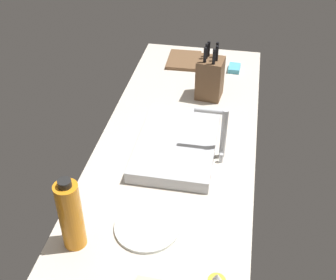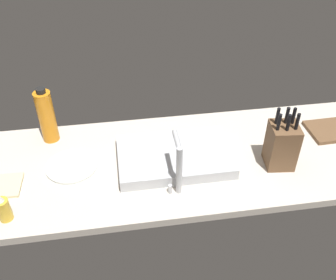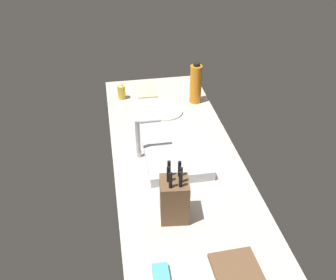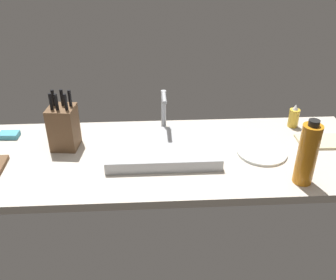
{
  "view_description": "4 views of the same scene",
  "coord_description": "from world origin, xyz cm",
  "px_view_note": "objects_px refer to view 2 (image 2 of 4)",
  "views": [
    {
      "loc": [
        142.87,
        23.29,
        116.64
      ],
      "look_at": [
        3.83,
        -2.69,
        9.11
      ],
      "focal_mm": 47.17,
      "sensor_mm": 36.0,
      "label": 1
    },
    {
      "loc": [
        23.97,
        125.71,
        115.13
      ],
      "look_at": [
        4.35,
        -2.33,
        12.96
      ],
      "focal_mm": 41.42,
      "sensor_mm": 36.0,
      "label": 2
    },
    {
      "loc": [
        -156.81,
        31.97,
        124.71
      ],
      "look_at": [
        2.03,
        3.96,
        13.14
      ],
      "focal_mm": 40.92,
      "sensor_mm": 36.0,
      "label": 3
    },
    {
      "loc": [
        -3.36,
        -140.26,
        91.15
      ],
      "look_at": [
        4.34,
        -0.31,
        10.82
      ],
      "focal_mm": 39.81,
      "sensor_mm": 36.0,
      "label": 4
    }
  ],
  "objects_px": {
    "sink_basin": "(174,156)",
    "cutting_board": "(332,130)",
    "water_bottle": "(47,116)",
    "dinner_plate": "(72,166)",
    "soap_bottle": "(3,209)",
    "faucet": "(178,164)",
    "knife_block": "(282,145)"
  },
  "relations": [
    {
      "from": "water_bottle",
      "to": "sink_basin",
      "type": "bearing_deg",
      "value": 155.99
    },
    {
      "from": "soap_bottle",
      "to": "dinner_plate",
      "type": "relative_size",
      "value": 0.55
    },
    {
      "from": "cutting_board",
      "to": "soap_bottle",
      "type": "xyz_separation_m",
      "value": [
        1.44,
        0.32,
        0.04
      ]
    },
    {
      "from": "faucet",
      "to": "cutting_board",
      "type": "height_order",
      "value": "faucet"
    },
    {
      "from": "cutting_board",
      "to": "soap_bottle",
      "type": "relative_size",
      "value": 1.82
    },
    {
      "from": "knife_block",
      "to": "soap_bottle",
      "type": "height_order",
      "value": "knife_block"
    },
    {
      "from": "sink_basin",
      "to": "knife_block",
      "type": "height_order",
      "value": "knife_block"
    },
    {
      "from": "water_bottle",
      "to": "dinner_plate",
      "type": "height_order",
      "value": "water_bottle"
    },
    {
      "from": "sink_basin",
      "to": "cutting_board",
      "type": "distance_m",
      "value": 0.78
    },
    {
      "from": "knife_block",
      "to": "sink_basin",
      "type": "bearing_deg",
      "value": -4.35
    },
    {
      "from": "knife_block",
      "to": "dinner_plate",
      "type": "distance_m",
      "value": 0.89
    },
    {
      "from": "cutting_board",
      "to": "water_bottle",
      "type": "height_order",
      "value": "water_bottle"
    },
    {
      "from": "faucet",
      "to": "dinner_plate",
      "type": "xyz_separation_m",
      "value": [
        0.43,
        -0.2,
        -0.13
      ]
    },
    {
      "from": "knife_block",
      "to": "dinner_plate",
      "type": "bearing_deg",
      "value": -0.73
    },
    {
      "from": "soap_bottle",
      "to": "water_bottle",
      "type": "height_order",
      "value": "water_bottle"
    },
    {
      "from": "sink_basin",
      "to": "faucet",
      "type": "height_order",
      "value": "faucet"
    },
    {
      "from": "knife_block",
      "to": "soap_bottle",
      "type": "xyz_separation_m",
      "value": [
        1.11,
        0.14,
        -0.05
      ]
    },
    {
      "from": "faucet",
      "to": "water_bottle",
      "type": "xyz_separation_m",
      "value": [
        0.53,
        -0.41,
        -0.0
      ]
    },
    {
      "from": "water_bottle",
      "to": "dinner_plate",
      "type": "distance_m",
      "value": 0.27
    },
    {
      "from": "sink_basin",
      "to": "faucet",
      "type": "xyz_separation_m",
      "value": [
        0.02,
        0.17,
        0.11
      ]
    },
    {
      "from": "dinner_plate",
      "to": "knife_block",
      "type": "bearing_deg",
      "value": 172.89
    },
    {
      "from": "soap_bottle",
      "to": "sink_basin",
      "type": "bearing_deg",
      "value": -161.44
    },
    {
      "from": "sink_basin",
      "to": "knife_block",
      "type": "xyz_separation_m",
      "value": [
        -0.44,
        0.08,
        0.08
      ]
    },
    {
      "from": "knife_block",
      "to": "cutting_board",
      "type": "xyz_separation_m",
      "value": [
        -0.34,
        -0.18,
        -0.09
      ]
    },
    {
      "from": "cutting_board",
      "to": "dinner_plate",
      "type": "xyz_separation_m",
      "value": [
        1.22,
        0.07,
        -0.0
      ]
    },
    {
      "from": "soap_bottle",
      "to": "dinner_plate",
      "type": "distance_m",
      "value": 0.34
    },
    {
      "from": "sink_basin",
      "to": "cutting_board",
      "type": "relative_size",
      "value": 2.21
    },
    {
      "from": "faucet",
      "to": "knife_block",
      "type": "relative_size",
      "value": 0.83
    },
    {
      "from": "sink_basin",
      "to": "knife_block",
      "type": "relative_size",
      "value": 1.79
    },
    {
      "from": "dinner_plate",
      "to": "sink_basin",
      "type": "bearing_deg",
      "value": 176.56
    },
    {
      "from": "sink_basin",
      "to": "soap_bottle",
      "type": "bearing_deg",
      "value": 18.56
    },
    {
      "from": "knife_block",
      "to": "dinner_plate",
      "type": "relative_size",
      "value": 1.23
    }
  ]
}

